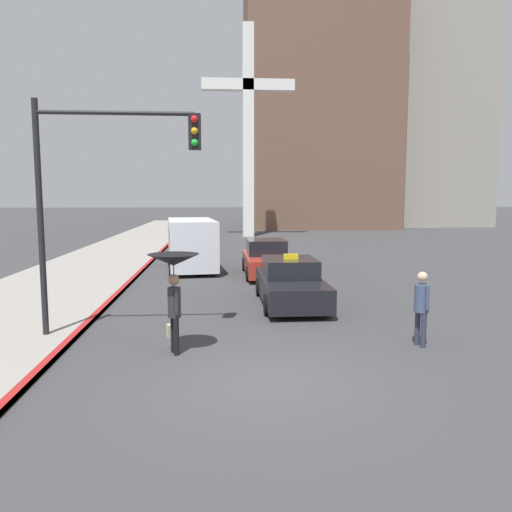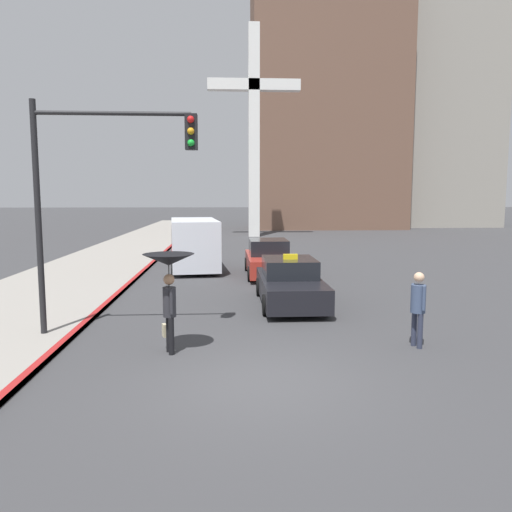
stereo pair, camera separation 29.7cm
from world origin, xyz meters
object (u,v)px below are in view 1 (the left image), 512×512
at_px(traffic_light, 106,174).
at_px(monument_cross, 248,118).
at_px(sedan_red, 267,259).
at_px(pedestrian_man, 422,302).
at_px(ambulance_van, 191,242).
at_px(taxi, 290,283).
at_px(pedestrian_with_umbrella, 174,272).

relative_size(traffic_light, monument_cross, 0.32).
xyz_separation_m(traffic_light, monument_cross, (5.13, 30.16, 5.91)).
bearing_deg(monument_cross, sedan_red, -91.48).
bearing_deg(sedan_red, monument_cross, -91.48).
bearing_deg(pedestrian_man, sedan_red, 179.44).
height_order(sedan_red, ambulance_van, ambulance_van).
height_order(taxi, pedestrian_with_umbrella, pedestrian_with_umbrella).
bearing_deg(monument_cross, ambulance_van, -101.22).
distance_m(ambulance_van, pedestrian_man, 13.49).
distance_m(sedan_red, monument_cross, 22.89).
bearing_deg(pedestrian_man, pedestrian_with_umbrella, -102.56).
height_order(taxi, traffic_light, traffic_light).
height_order(sedan_red, traffic_light, traffic_light).
bearing_deg(monument_cross, taxi, -90.78).
bearing_deg(pedestrian_man, monument_cross, 169.69).
height_order(taxi, pedestrian_man, pedestrian_man).
distance_m(ambulance_van, monument_cross, 21.26).
height_order(taxi, monument_cross, monument_cross).
distance_m(pedestrian_man, traffic_light, 7.66).
distance_m(ambulance_van, pedestrian_with_umbrella, 12.36).
bearing_deg(traffic_light, monument_cross, 80.35).
relative_size(sedan_red, ambulance_van, 0.87).
xyz_separation_m(ambulance_van, pedestrian_man, (5.67, -12.23, -0.28)).
bearing_deg(ambulance_van, sedan_red, 143.58).
xyz_separation_m(taxi, sedan_red, (-0.18, 5.73, 0.04)).
bearing_deg(ambulance_van, pedestrian_with_umbrella, 85.00).
relative_size(taxi, pedestrian_man, 2.72).
relative_size(sedan_red, pedestrian_man, 2.74).
relative_size(taxi, traffic_light, 0.83).
distance_m(sedan_red, pedestrian_with_umbrella, 10.93).
relative_size(ambulance_van, traffic_light, 0.97).
bearing_deg(traffic_light, pedestrian_with_umbrella, -39.18).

